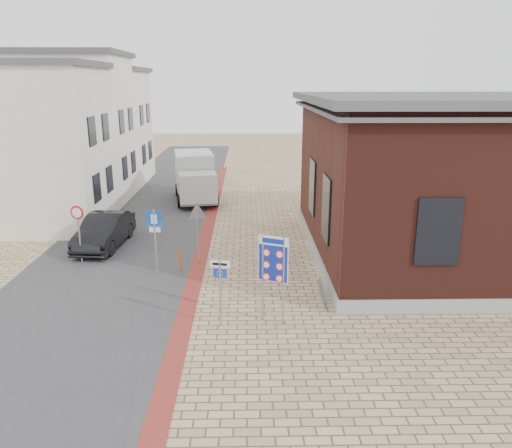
# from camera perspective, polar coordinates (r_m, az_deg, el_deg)

# --- Properties ---
(ground) EXTENTS (120.00, 120.00, 0.00)m
(ground) POSITION_cam_1_polar(r_m,az_deg,el_deg) (15.62, -1.06, -11.96)
(ground) COLOR tan
(ground) RESTS_ON ground
(road_strip) EXTENTS (7.00, 60.00, 0.02)m
(road_strip) POSITION_cam_1_polar(r_m,az_deg,el_deg) (30.22, -11.59, 1.65)
(road_strip) COLOR #38383A
(road_strip) RESTS_ON ground
(curb_strip) EXTENTS (0.60, 40.00, 0.02)m
(curb_strip) POSITION_cam_1_polar(r_m,az_deg,el_deg) (24.98, -5.69, -1.11)
(curb_strip) COLOR maroon
(curb_strip) RESTS_ON ground
(brick_building) EXTENTS (13.00, 13.00, 6.80)m
(brick_building) POSITION_cam_1_polar(r_m,az_deg,el_deg) (22.97, 22.01, 5.21)
(brick_building) COLOR gray
(brick_building) RESTS_ON ground
(townhouse_near) EXTENTS (7.40, 6.40, 8.30)m
(townhouse_near) POSITION_cam_1_polar(r_m,az_deg,el_deg) (28.23, -24.32, 8.17)
(townhouse_near) COLOR silver
(townhouse_near) RESTS_ON ground
(townhouse_mid) EXTENTS (7.40, 6.40, 9.10)m
(townhouse_mid) POSITION_cam_1_polar(r_m,az_deg,el_deg) (33.77, -20.48, 10.32)
(townhouse_mid) COLOR silver
(townhouse_mid) RESTS_ON ground
(townhouse_far) EXTENTS (7.40, 6.40, 8.30)m
(townhouse_far) POSITION_cam_1_polar(r_m,az_deg,el_deg) (39.50, -17.60, 10.67)
(townhouse_far) COLOR silver
(townhouse_far) RESTS_ON ground
(bike_rack) EXTENTS (0.08, 1.80, 0.60)m
(bike_rack) POSITION_cam_1_polar(r_m,az_deg,el_deg) (17.68, 7.62, -7.69)
(bike_rack) COLOR slate
(bike_rack) RESTS_ON ground
(sedan) EXTENTS (1.93, 4.65, 1.50)m
(sedan) POSITION_cam_1_polar(r_m,az_deg,el_deg) (23.82, -16.94, -0.75)
(sedan) COLOR black
(sedan) RESTS_ON ground
(box_truck) EXTENTS (3.15, 5.97, 2.97)m
(box_truck) POSITION_cam_1_polar(r_m,az_deg,el_deg) (31.84, -6.97, 5.39)
(box_truck) COLOR slate
(box_truck) RESTS_ON ground
(border_sign) EXTENTS (0.90, 0.43, 2.83)m
(border_sign) POSITION_cam_1_polar(r_m,az_deg,el_deg) (15.27, 1.99, -4.27)
(border_sign) COLOR gray
(border_sign) RESTS_ON ground
(essen_sign) EXTENTS (0.61, 0.17, 2.28)m
(essen_sign) POSITION_cam_1_polar(r_m,az_deg,el_deg) (15.28, -4.11, -6.46)
(essen_sign) COLOR gray
(essen_sign) RESTS_ON ground
(parking_sign) EXTENTS (0.59, 0.09, 2.68)m
(parking_sign) POSITION_cam_1_polar(r_m,az_deg,el_deg) (19.42, -11.49, -0.73)
(parking_sign) COLOR gray
(parking_sign) RESTS_ON ground
(yield_sign) EXTENTS (0.88, 0.35, 2.57)m
(yield_sign) POSITION_cam_1_polar(r_m,az_deg,el_deg) (20.41, -6.74, 0.66)
(yield_sign) COLOR gray
(yield_sign) RESTS_ON ground
(speed_sign) EXTENTS (0.57, 0.16, 2.46)m
(speed_sign) POSITION_cam_1_polar(r_m,az_deg,el_deg) (21.76, -19.63, -0.06)
(speed_sign) COLOR gray
(speed_sign) RESTS_ON ground
(bollard) EXTENTS (0.11, 0.11, 0.94)m
(bollard) POSITION_cam_1_polar(r_m,az_deg,el_deg) (20.19, -8.68, -4.05)
(bollard) COLOR #FD400D
(bollard) RESTS_ON ground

